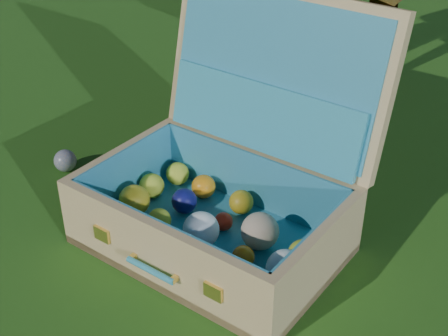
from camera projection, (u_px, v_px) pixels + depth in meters
ground at (163, 209)px, 1.72m from camera, size 60.00×60.00×0.00m
stray_ball at (65, 161)px, 1.88m from camera, size 0.07×0.07×0.07m
suitcase at (232, 176)px, 1.56m from camera, size 0.74×0.68×0.59m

